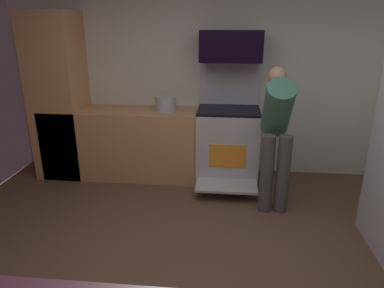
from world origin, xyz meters
name	(u,v)px	position (x,y,z in m)	size (l,w,h in m)	color
ground_plane	(188,281)	(0.00, 0.00, -0.01)	(5.20, 4.80, 0.02)	brown
wall_back	(208,76)	(0.00, 2.34, 1.30)	(5.20, 0.12, 2.60)	silver
lower_cabinet_run	(137,143)	(-0.90, 1.98, 0.45)	(2.40, 0.60, 0.90)	tan
cabinet_column	(59,97)	(-1.90, 1.98, 1.05)	(0.60, 0.60, 2.10)	tan
oven_range	(228,142)	(0.29, 1.97, 0.51)	(0.76, 1.00, 1.51)	silver
microwave	(231,46)	(0.29, 2.06, 1.69)	(0.74, 0.38, 0.37)	black
person_cook	(277,129)	(0.79, 1.33, 0.90)	(0.31, 0.63, 1.51)	#4A4A4A
stock_pot	(166,103)	(-0.51, 1.98, 1.00)	(0.26, 0.26, 0.19)	#B1B4C3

